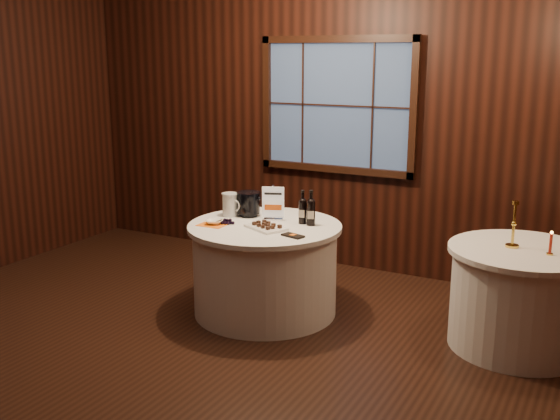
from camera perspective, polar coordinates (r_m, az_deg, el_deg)
The scene contains 16 objects.
ground at distance 4.90m, azimuth -7.21°, elevation -12.68°, with size 6.00×6.00×0.00m, color black.
back_wall at distance 6.60m, azimuth 5.05°, elevation 8.16°, with size 6.00×0.10×3.00m.
main_table at distance 5.53m, azimuth -1.32°, elevation -5.11°, with size 1.28×1.28×0.77m.
side_table at distance 5.20m, azimuth 20.13°, elevation -7.20°, with size 1.08×1.08×0.77m.
sign_stand at distance 5.54m, azimuth -0.62°, elevation 0.14°, with size 0.18×0.14×0.30m.
port_bottle_left at distance 5.43m, azimuth 1.98°, elevation 0.08°, with size 0.07×0.07×0.28m.
port_bottle_right at distance 5.38m, azimuth 2.71°, elevation -0.01°, with size 0.07×0.08×0.29m.
ice_bucket at distance 5.69m, azimuth -2.75°, elevation 0.58°, with size 0.21×0.21×0.21m.
chocolate_plate at distance 5.29m, azimuth -1.21°, elevation -1.44°, with size 0.39×0.34×0.05m.
chocolate_box at distance 5.07m, azimuth 1.13°, elevation -2.25°, with size 0.18×0.09×0.01m, color black.
grape_bunch at distance 5.44m, azimuth -4.68°, elevation -1.05°, with size 0.19×0.10×0.04m.
glass_pitcher at distance 5.69m, azimuth -4.36°, elevation 0.48°, with size 0.19×0.14×0.20m.
orange_napkin at distance 5.46m, azimuth -5.75°, elevation -1.23°, with size 0.22×0.22×0.00m, color orange.
cracker_bowl at distance 5.45m, azimuth -5.75°, elevation -1.03°, with size 0.14×0.14×0.04m, color white.
brass_candlestick at distance 5.06m, azimuth 19.65°, elevation -1.69°, with size 0.10×0.10×0.35m.
red_candle at distance 4.98m, azimuth 22.49°, elevation -2.86°, with size 0.05×0.05×0.17m.
Camera 1 is at (2.59, -3.56, 2.16)m, focal length 42.00 mm.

